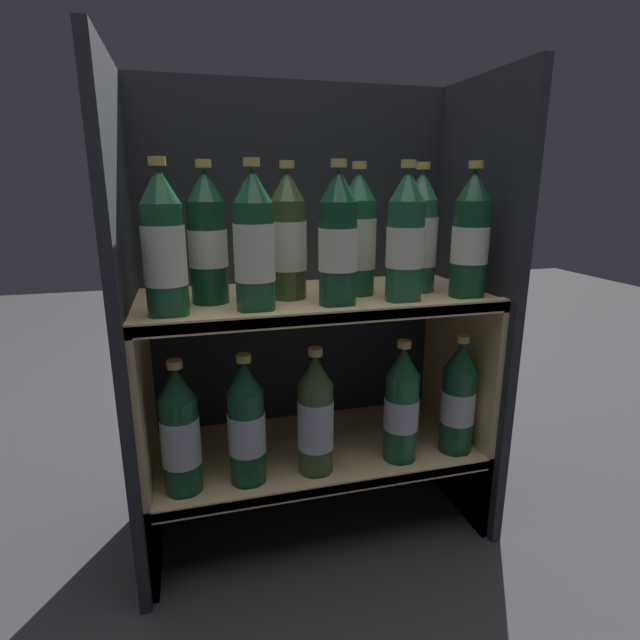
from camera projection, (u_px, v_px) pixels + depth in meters
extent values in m
plane|color=#2D2D30|center=(334.00, 567.00, 0.99)|extent=(6.00, 6.00, 0.00)
cube|color=#23262B|center=(296.00, 301.00, 1.16)|extent=(0.73, 0.02, 0.94)
cube|color=#23262B|center=(129.00, 331.00, 0.92)|extent=(0.02, 0.35, 0.94)
cube|color=#23262B|center=(469.00, 308.00, 1.10)|extent=(0.02, 0.35, 0.94)
cube|color=#DBBC84|center=(314.00, 449.00, 1.09)|extent=(0.69, 0.31, 0.02)
cube|color=#DBBC84|center=(333.00, 486.00, 0.95)|extent=(0.69, 0.02, 0.03)
cube|color=#DBBC84|center=(156.00, 511.00, 1.03)|extent=(0.01, 0.31, 0.17)
cube|color=#DBBC84|center=(450.00, 465.00, 1.20)|extent=(0.01, 0.31, 0.17)
cube|color=#DBBC84|center=(314.00, 299.00, 1.00)|extent=(0.69, 0.31, 0.02)
cube|color=#DBBC84|center=(334.00, 317.00, 0.87)|extent=(0.69, 0.02, 0.03)
cube|color=#DBBC84|center=(149.00, 438.00, 0.98)|extent=(0.01, 0.31, 0.50)
cube|color=#DBBC84|center=(455.00, 401.00, 1.15)|extent=(0.01, 0.31, 0.50)
cylinder|color=#194C2D|center=(165.00, 261.00, 0.82)|extent=(0.07, 0.07, 0.18)
cylinder|color=silver|center=(164.00, 255.00, 0.81)|extent=(0.07, 0.07, 0.10)
cone|color=#194C2D|center=(159.00, 185.00, 0.78)|extent=(0.06, 0.06, 0.06)
cylinder|color=gold|center=(157.00, 161.00, 0.78)|extent=(0.03, 0.03, 0.01)
cylinder|color=#194C2D|center=(255.00, 258.00, 0.85)|extent=(0.07, 0.07, 0.18)
cylinder|color=silver|center=(254.00, 252.00, 0.85)|extent=(0.07, 0.07, 0.10)
cone|color=#194C2D|center=(252.00, 185.00, 0.82)|extent=(0.06, 0.06, 0.06)
cylinder|color=gold|center=(251.00, 162.00, 0.81)|extent=(0.03, 0.03, 0.01)
cylinder|color=#144228|center=(338.00, 254.00, 0.89)|extent=(0.07, 0.07, 0.18)
cylinder|color=silver|center=(338.00, 249.00, 0.89)|extent=(0.07, 0.07, 0.08)
cone|color=#144228|center=(339.00, 185.00, 0.86)|extent=(0.06, 0.06, 0.06)
cylinder|color=gold|center=(339.00, 163.00, 0.85)|extent=(0.03, 0.03, 0.01)
cylinder|color=#1E5638|center=(405.00, 252.00, 0.92)|extent=(0.07, 0.07, 0.18)
cylinder|color=silver|center=(405.00, 247.00, 0.92)|extent=(0.07, 0.07, 0.07)
cone|color=#1E5638|center=(408.00, 185.00, 0.89)|extent=(0.06, 0.06, 0.06)
cylinder|color=gold|center=(409.00, 164.00, 0.88)|extent=(0.03, 0.03, 0.01)
cylinder|color=#144228|center=(469.00, 250.00, 0.96)|extent=(0.07, 0.07, 0.18)
cylinder|color=silver|center=(470.00, 245.00, 0.95)|extent=(0.07, 0.07, 0.07)
cone|color=#144228|center=(475.00, 185.00, 0.93)|extent=(0.06, 0.06, 0.06)
cylinder|color=gold|center=(476.00, 165.00, 0.92)|extent=(0.03, 0.03, 0.01)
cylinder|color=#144228|center=(208.00, 253.00, 0.91)|extent=(0.07, 0.07, 0.18)
cylinder|color=silver|center=(208.00, 248.00, 0.91)|extent=(0.07, 0.07, 0.07)
cone|color=#144228|center=(204.00, 185.00, 0.88)|extent=(0.06, 0.06, 0.06)
cylinder|color=gold|center=(203.00, 163.00, 0.87)|extent=(0.03, 0.03, 0.01)
cylinder|color=#384C28|center=(288.00, 250.00, 0.95)|extent=(0.07, 0.07, 0.18)
cylinder|color=silver|center=(288.00, 246.00, 0.94)|extent=(0.07, 0.07, 0.09)
cone|color=#384C28|center=(287.00, 185.00, 0.91)|extent=(0.06, 0.06, 0.06)
cylinder|color=gold|center=(287.00, 164.00, 0.90)|extent=(0.03, 0.03, 0.01)
cylinder|color=#1E5638|center=(358.00, 248.00, 0.98)|extent=(0.07, 0.07, 0.18)
cylinder|color=silver|center=(358.00, 243.00, 0.98)|extent=(0.07, 0.07, 0.10)
cone|color=#1E5638|center=(359.00, 185.00, 0.95)|extent=(0.06, 0.06, 0.06)
cylinder|color=gold|center=(359.00, 165.00, 0.94)|extent=(0.03, 0.03, 0.01)
cylinder|color=#285B42|center=(419.00, 246.00, 1.01)|extent=(0.07, 0.07, 0.18)
cylinder|color=silver|center=(419.00, 242.00, 1.01)|extent=(0.07, 0.07, 0.10)
cone|color=#285B42|center=(422.00, 185.00, 0.98)|extent=(0.06, 0.06, 0.06)
cylinder|color=gold|center=(423.00, 166.00, 0.97)|extent=(0.03, 0.03, 0.01)
cylinder|color=#144228|center=(181.00, 445.00, 0.90)|extent=(0.07, 0.07, 0.18)
cylinder|color=#ADB2C1|center=(181.00, 440.00, 0.90)|extent=(0.07, 0.07, 0.09)
cone|color=#144228|center=(176.00, 383.00, 0.87)|extent=(0.06, 0.06, 0.06)
cylinder|color=gold|center=(174.00, 364.00, 0.86)|extent=(0.03, 0.03, 0.01)
cylinder|color=#144228|center=(247.00, 437.00, 0.94)|extent=(0.07, 0.07, 0.18)
cylinder|color=#ADB2C1|center=(247.00, 432.00, 0.93)|extent=(0.07, 0.07, 0.08)
cone|color=#144228|center=(244.00, 377.00, 0.90)|extent=(0.06, 0.06, 0.06)
cylinder|color=gold|center=(244.00, 358.00, 0.89)|extent=(0.03, 0.03, 0.01)
cylinder|color=#384C28|center=(316.00, 428.00, 0.97)|extent=(0.07, 0.07, 0.18)
cylinder|color=#ADB2C1|center=(316.00, 424.00, 0.97)|extent=(0.07, 0.07, 0.10)
cone|color=#384C28|center=(315.00, 370.00, 0.94)|extent=(0.06, 0.06, 0.06)
cylinder|color=gold|center=(315.00, 352.00, 0.93)|extent=(0.03, 0.03, 0.01)
cylinder|color=#194C2D|center=(401.00, 417.00, 1.01)|extent=(0.07, 0.07, 0.18)
cylinder|color=#ADB2C1|center=(401.00, 413.00, 1.01)|extent=(0.07, 0.07, 0.07)
cone|color=#194C2D|center=(404.00, 361.00, 0.98)|extent=(0.06, 0.06, 0.06)
cylinder|color=gold|center=(404.00, 344.00, 0.97)|extent=(0.03, 0.03, 0.01)
cylinder|color=#144228|center=(457.00, 410.00, 1.05)|extent=(0.07, 0.07, 0.18)
cylinder|color=#ADB2C1|center=(458.00, 406.00, 1.04)|extent=(0.07, 0.07, 0.07)
cone|color=#144228|center=(462.00, 356.00, 1.01)|extent=(0.06, 0.06, 0.06)
cylinder|color=gold|center=(463.00, 339.00, 1.00)|extent=(0.03, 0.03, 0.01)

